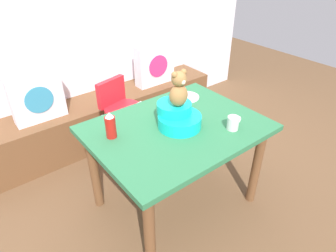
% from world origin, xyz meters
% --- Properties ---
extents(ground_plane, '(8.00, 8.00, 0.00)m').
position_xyz_m(ground_plane, '(0.00, 0.00, 0.00)').
color(ground_plane, brown).
extents(back_wall, '(4.40, 0.10, 2.60)m').
position_xyz_m(back_wall, '(0.00, 1.48, 1.30)').
color(back_wall, silver).
rests_on(back_wall, ground_plane).
extents(window_bench, '(2.60, 0.44, 0.46)m').
position_xyz_m(window_bench, '(0.00, 1.21, 0.23)').
color(window_bench, brown).
rests_on(window_bench, ground_plane).
extents(pillow_floral_left, '(0.44, 0.15, 0.44)m').
position_xyz_m(pillow_floral_left, '(-0.60, 1.19, 0.68)').
color(pillow_floral_left, silver).
rests_on(pillow_floral_left, window_bench).
extents(pillow_floral_right, '(0.44, 0.15, 0.44)m').
position_xyz_m(pillow_floral_right, '(0.66, 1.19, 0.68)').
color(pillow_floral_right, silver).
rests_on(pillow_floral_right, window_bench).
extents(dining_table, '(1.19, 0.91, 0.74)m').
position_xyz_m(dining_table, '(0.00, 0.00, 0.63)').
color(dining_table, '#2D7247').
rests_on(dining_table, ground_plane).
extents(highchair, '(0.40, 0.50, 0.79)m').
position_xyz_m(highchair, '(-0.00, 0.77, 0.52)').
color(highchair, red).
rests_on(highchair, ground_plane).
extents(infant_seat_teal, '(0.30, 0.33, 0.16)m').
position_xyz_m(infant_seat_teal, '(0.01, 0.00, 0.81)').
color(infant_seat_teal, '#10C7C0').
rests_on(infant_seat_teal, dining_table).
extents(teddy_bear, '(0.13, 0.12, 0.25)m').
position_xyz_m(teddy_bear, '(0.01, 0.00, 1.02)').
color(teddy_bear, '#9C703E').
rests_on(teddy_bear, infant_seat_teal).
extents(ketchup_bottle, '(0.07, 0.07, 0.18)m').
position_xyz_m(ketchup_bottle, '(-0.42, 0.16, 0.83)').
color(ketchup_bottle, red).
rests_on(ketchup_bottle, dining_table).
extents(coffee_mug, '(0.12, 0.08, 0.09)m').
position_xyz_m(coffee_mug, '(0.28, -0.26, 0.79)').
color(coffee_mug, silver).
rests_on(coffee_mug, dining_table).
extents(dinner_plate_near, '(0.20, 0.20, 0.01)m').
position_xyz_m(dinner_plate_near, '(0.34, 0.28, 0.75)').
color(dinner_plate_near, white).
rests_on(dinner_plate_near, dining_table).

